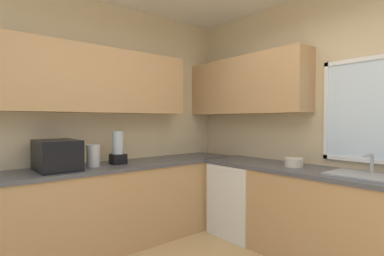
% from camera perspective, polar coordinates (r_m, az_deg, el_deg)
% --- Properties ---
extents(room_shell, '(4.02, 3.66, 2.80)m').
position_cam_1_polar(room_shell, '(2.89, 0.45, 12.13)').
color(room_shell, beige).
rests_on(room_shell, ground_plane).
extents(counter_run_left, '(0.65, 3.27, 0.89)m').
position_cam_1_polar(counter_run_left, '(3.38, -16.38, -14.38)').
color(counter_run_left, tan).
rests_on(counter_run_left, ground_plane).
extents(counter_run_back, '(3.11, 0.65, 0.89)m').
position_cam_1_polar(counter_run_back, '(3.10, 27.61, -15.96)').
color(counter_run_back, tan).
rests_on(counter_run_back, ground_plane).
extents(dishwasher, '(0.60, 0.60, 0.84)m').
position_cam_1_polar(dishwasher, '(3.69, 9.62, -13.35)').
color(dishwasher, white).
rests_on(dishwasher, ground_plane).
extents(microwave, '(0.48, 0.36, 0.29)m').
position_cam_1_polar(microwave, '(3.11, -24.68, -4.78)').
color(microwave, black).
rests_on(microwave, counter_run_left).
extents(kettle, '(0.13, 0.13, 0.23)m').
position_cam_1_polar(kettle, '(3.20, -18.55, -5.10)').
color(kettle, '#B7B7BC').
rests_on(kettle, counter_run_left).
extents(sink_assembly, '(0.57, 0.40, 0.19)m').
position_cam_1_polar(sink_assembly, '(2.95, 30.47, -7.82)').
color(sink_assembly, '#9EA0A5').
rests_on(sink_assembly, counter_run_back).
extents(bowl, '(0.18, 0.18, 0.09)m').
position_cam_1_polar(bowl, '(3.23, 19.11, -6.30)').
color(bowl, beige).
rests_on(bowl, counter_run_back).
extents(blender_appliance, '(0.15, 0.15, 0.36)m').
position_cam_1_polar(blender_appliance, '(3.33, -14.12, -4.01)').
color(blender_appliance, black).
rests_on(blender_appliance, counter_run_left).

